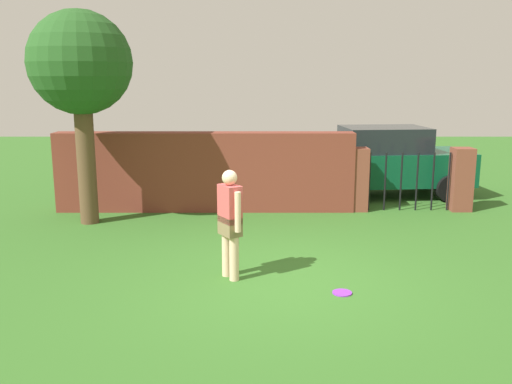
{
  "coord_description": "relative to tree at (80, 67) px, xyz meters",
  "views": [
    {
      "loc": [
        -0.38,
        -7.6,
        2.92
      ],
      "look_at": [
        -0.38,
        1.6,
        1.0
      ],
      "focal_mm": 38.78,
      "sensor_mm": 36.0,
      "label": 1
    }
  ],
  "objects": [
    {
      "name": "fence_gate",
      "position": [
        6.79,
        1.08,
        -2.42
      ],
      "size": [
        2.74,
        0.44,
        1.4
      ],
      "color": "brown",
      "rests_on": "ground"
    },
    {
      "name": "ground_plane",
      "position": [
        3.77,
        -3.33,
        -3.12
      ],
      "size": [
        40.0,
        40.0,
        0.0
      ],
      "primitive_type": "plane",
      "color": "#336623"
    },
    {
      "name": "frisbee_purple",
      "position": [
        4.58,
        -3.78,
        -3.11
      ],
      "size": [
        0.27,
        0.27,
        0.02
      ],
      "primitive_type": "cylinder",
      "color": "purple",
      "rests_on": "ground"
    },
    {
      "name": "tree",
      "position": [
        0.0,
        0.0,
        0.0
      ],
      "size": [
        2.01,
        2.01,
        4.2
      ],
      "color": "brown",
      "rests_on": "ground"
    },
    {
      "name": "person",
      "position": [
        3.02,
        -3.17,
        -2.22
      ],
      "size": [
        0.38,
        0.47,
        1.62
      ],
      "rotation": [
        0.0,
        0.0,
        2.14
      ],
      "color": "beige",
      "rests_on": "ground"
    },
    {
      "name": "car",
      "position": [
        6.55,
        2.65,
        -2.25
      ],
      "size": [
        4.34,
        2.23,
        1.72
      ],
      "rotation": [
        0.0,
        0.0,
        0.1
      ],
      "color": "#0C4C2D",
      "rests_on": "ground"
    },
    {
      "name": "brick_wall",
      "position": [
        2.27,
        1.08,
        -2.24
      ],
      "size": [
        6.53,
        0.5,
        1.74
      ],
      "primitive_type": "cube",
      "color": "brown",
      "rests_on": "ground"
    }
  ]
}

